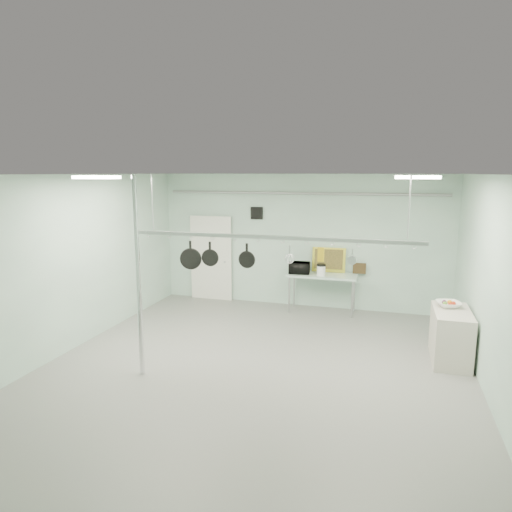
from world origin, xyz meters
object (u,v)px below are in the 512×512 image
(skillet_left, at_px, (191,255))
(skillet_right, at_px, (247,255))
(pot_rack, at_px, (270,236))
(side_cabinet, at_px, (451,336))
(coffee_canister, at_px, (321,271))
(chrome_pole, at_px, (138,278))
(prep_table, at_px, (322,277))
(fruit_bowl, at_px, (448,304))
(skillet_mid, at_px, (210,253))
(microwave, at_px, (299,268))

(skillet_left, height_order, skillet_right, same)
(pot_rack, bearing_deg, skillet_right, 180.00)
(side_cabinet, relative_size, coffee_canister, 5.28)
(chrome_pole, xyz_separation_m, prep_table, (2.30, 4.20, -0.77))
(chrome_pole, bearing_deg, skillet_right, 30.96)
(fruit_bowl, relative_size, skillet_left, 0.80)
(pot_rack, bearing_deg, coffee_canister, 82.96)
(skillet_left, xyz_separation_m, skillet_mid, (0.36, 0.00, 0.05))
(skillet_right, bearing_deg, skillet_left, -179.26)
(pot_rack, bearing_deg, side_cabinet, 20.45)
(chrome_pole, relative_size, microwave, 6.63)
(coffee_canister, relative_size, skillet_mid, 0.56)
(skillet_left, bearing_deg, skillet_right, -14.49)
(microwave, bearing_deg, skillet_left, 62.43)
(side_cabinet, relative_size, microwave, 2.49)
(coffee_canister, distance_m, skillet_mid, 3.56)
(chrome_pole, height_order, side_cabinet, chrome_pole)
(microwave, distance_m, coffee_canister, 0.53)
(pot_rack, bearing_deg, skillet_mid, 180.00)
(side_cabinet, distance_m, skillet_left, 4.70)
(microwave, height_order, coffee_canister, microwave)
(prep_table, height_order, skillet_right, skillet_right)
(pot_rack, height_order, microwave, pot_rack)
(fruit_bowl, bearing_deg, prep_table, 141.46)
(chrome_pole, bearing_deg, microwave, 66.81)
(coffee_canister, xyz_separation_m, skillet_left, (-1.80, -3.14, 0.81))
(skillet_mid, bearing_deg, chrome_pole, -141.07)
(pot_rack, relative_size, skillet_left, 9.44)
(skillet_right, bearing_deg, side_cabinet, 18.92)
(prep_table, distance_m, fruit_bowl, 3.20)
(side_cabinet, distance_m, microwave, 3.79)
(fruit_bowl, height_order, skillet_left, skillet_left)
(prep_table, relative_size, fruit_bowl, 3.92)
(chrome_pole, relative_size, skillet_mid, 7.92)
(skillet_right, bearing_deg, chrome_pole, -148.30)
(prep_table, distance_m, skillet_mid, 3.76)
(side_cabinet, xyz_separation_m, fruit_bowl, (-0.05, 0.21, 0.50))
(side_cabinet, distance_m, pot_rack, 3.62)
(pot_rack, bearing_deg, prep_table, 83.09)
(pot_rack, distance_m, fruit_bowl, 3.43)
(coffee_canister, distance_m, skillet_right, 3.35)
(chrome_pole, distance_m, pot_rack, 2.19)
(side_cabinet, height_order, microwave, microwave)
(skillet_mid, bearing_deg, side_cabinet, 7.61)
(chrome_pole, height_order, skillet_left, chrome_pole)
(microwave, bearing_deg, skillet_mid, 68.12)
(microwave, distance_m, skillet_mid, 3.46)
(coffee_canister, height_order, skillet_right, skillet_right)
(fruit_bowl, distance_m, skillet_right, 3.67)
(coffee_canister, bearing_deg, skillet_right, -104.07)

